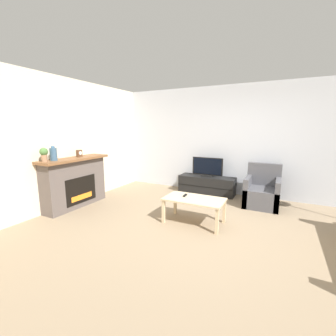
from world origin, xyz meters
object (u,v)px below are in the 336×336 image
(mantel_clock, at_px, (79,153))
(tv_stand, at_px, (207,185))
(coffee_table, at_px, (194,202))
(potted_plant, at_px, (44,154))
(remote, at_px, (185,195))
(armchair, at_px, (262,192))
(fireplace, at_px, (75,182))
(tv, at_px, (207,168))
(mantel_vase_left, at_px, (53,154))

(mantel_clock, xyz_separation_m, tv_stand, (2.22, 2.03, -0.91))
(mantel_clock, height_order, coffee_table, mantel_clock)
(potted_plant, xyz_separation_m, remote, (2.36, 1.04, -0.74))
(armchair, relative_size, remote, 5.89)
(potted_plant, bearing_deg, coffee_table, 20.87)
(fireplace, xyz_separation_m, tv, (2.24, 2.18, 0.13))
(potted_plant, distance_m, coffee_table, 2.86)
(coffee_table, xyz_separation_m, remote, (-0.20, 0.07, 0.07))
(mantel_vase_left, xyz_separation_m, mantel_clock, (0.00, 0.61, -0.06))
(mantel_vase_left, height_order, potted_plant, mantel_vase_left)
(mantel_vase_left, bearing_deg, tv, 49.87)
(mantel_vase_left, distance_m, coffee_table, 2.80)
(fireplace, relative_size, remote, 9.96)
(mantel_clock, bearing_deg, tv_stand, 42.43)
(fireplace, height_order, remote, fireplace)
(fireplace, height_order, potted_plant, potted_plant)
(tv, bearing_deg, armchair, -13.86)
(potted_plant, height_order, tv_stand, potted_plant)
(tv, distance_m, coffee_table, 1.90)
(mantel_clock, distance_m, coffee_table, 2.67)
(mantel_vase_left, distance_m, tv_stand, 3.58)
(mantel_vase_left, xyz_separation_m, armchair, (3.56, 2.31, -0.90))
(mantel_vase_left, relative_size, potted_plant, 1.10)
(mantel_clock, height_order, armchair, mantel_clock)
(coffee_table, bearing_deg, armchair, 56.65)
(potted_plant, xyz_separation_m, tv_stand, (2.22, 2.83, -0.98))
(potted_plant, relative_size, tv_stand, 0.18)
(tv_stand, height_order, armchair, armchair)
(armchair, bearing_deg, tv_stand, 166.05)
(fireplace, xyz_separation_m, potted_plant, (0.02, -0.65, 0.67))
(mantel_clock, height_order, remote, mantel_clock)
(tv_stand, bearing_deg, mantel_vase_left, -130.10)
(fireplace, distance_m, potted_plant, 0.93)
(tv_stand, bearing_deg, armchair, -13.95)
(fireplace, xyz_separation_m, armchair, (3.58, 1.85, -0.25))
(mantel_vase_left, distance_m, remote, 2.61)
(potted_plant, bearing_deg, fireplace, 91.48)
(tv_stand, relative_size, coffee_table, 1.35)
(armchair, distance_m, remote, 1.89)
(potted_plant, bearing_deg, mantel_clock, 89.95)
(fireplace, relative_size, armchair, 1.69)
(fireplace, distance_m, armchair, 4.04)
(mantel_vase_left, xyz_separation_m, remote, (2.36, 0.85, -0.73))
(mantel_clock, distance_m, armchair, 4.04)
(mantel_clock, relative_size, remote, 0.98)
(tv_stand, bearing_deg, potted_plant, -128.16)
(potted_plant, bearing_deg, remote, 23.84)
(potted_plant, relative_size, coffee_table, 0.25)
(armchair, height_order, remote, armchair)
(mantel_clock, relative_size, potted_plant, 0.58)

